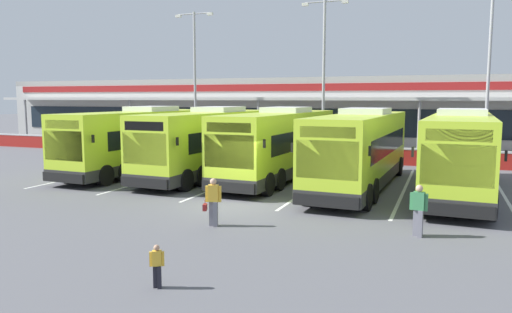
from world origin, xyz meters
The scene contains 20 objects.
ground_plane centered at (0.00, 0.00, 0.00)m, with size 200.00×200.00×0.00m, color #56565B.
terminal_building centered at (0.00, 26.91, 3.01)m, with size 70.00×13.00×6.00m.
red_barrier_wall centered at (0.00, 14.50, 0.56)m, with size 60.00×0.40×1.10m.
coach_bus_leftmost centered at (-8.39, 6.17, 1.79)m, with size 3.30×12.25×3.78m.
coach_bus_left_centre centered at (-4.06, 6.38, 1.79)m, with size 3.30×12.25×3.78m.
coach_bus_centre centered at (-0.18, 6.77, 1.79)m, with size 3.30×12.25×3.78m.
coach_bus_right_centre centered at (4.27, 5.50, 1.79)m, with size 3.30×12.25×3.78m.
coach_bus_rightmost centered at (8.62, 5.64, 1.79)m, with size 3.30×12.25×3.78m.
bay_stripe_far_west centered at (-10.50, 6.00, 0.00)m, with size 0.14×13.00×0.01m, color silver.
bay_stripe_west centered at (-6.30, 6.00, 0.00)m, with size 0.14×13.00×0.01m, color silver.
bay_stripe_mid_west centered at (-2.10, 6.00, 0.00)m, with size 0.14×13.00×0.01m, color silver.
bay_stripe_centre centered at (2.10, 6.00, 0.00)m, with size 0.14×13.00×0.01m, color silver.
bay_stripe_mid_east centered at (6.30, 6.00, 0.00)m, with size 0.14×13.00×0.01m, color silver.
bay_stripe_east centered at (10.50, 6.00, 0.00)m, with size 0.14×13.00×0.01m, color silver.
pedestrian_with_handbag centered at (0.82, -3.31, 0.86)m, with size 0.65×0.38×1.62m.
pedestrian_child centered at (2.02, -8.60, 0.54)m, with size 0.32×0.22×1.00m.
pedestrian_near_bin centered at (7.29, -2.12, 0.87)m, with size 0.54×0.34×1.62m.
lamp_post_west centered at (-10.85, 17.26, 6.29)m, with size 3.24×0.28×11.00m.
lamp_post_centre centered at (-0.11, 16.19, 6.29)m, with size 3.24×0.28×11.00m.
lamp_post_east centered at (10.38, 16.63, 6.29)m, with size 3.24×0.28×11.00m.
Camera 1 is at (7.92, -17.65, 4.27)m, focal length 34.15 mm.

